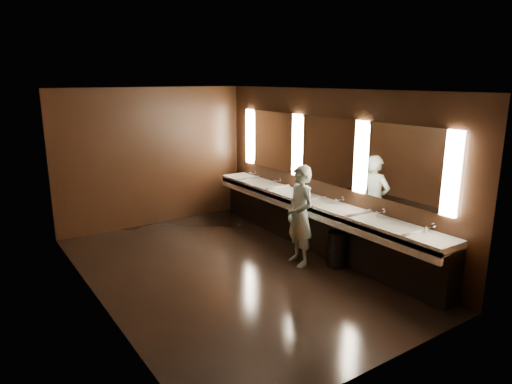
# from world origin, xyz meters

# --- Properties ---
(floor) EXTENTS (6.00, 6.00, 0.00)m
(floor) POSITION_xyz_m (0.00, 0.00, 0.00)
(floor) COLOR black
(floor) RESTS_ON ground
(ceiling) EXTENTS (4.00, 6.00, 0.02)m
(ceiling) POSITION_xyz_m (0.00, 0.00, 2.80)
(ceiling) COLOR #2D2D2B
(ceiling) RESTS_ON wall_back
(wall_back) EXTENTS (4.00, 0.02, 2.80)m
(wall_back) POSITION_xyz_m (0.00, 3.00, 1.40)
(wall_back) COLOR black
(wall_back) RESTS_ON floor
(wall_front) EXTENTS (4.00, 0.02, 2.80)m
(wall_front) POSITION_xyz_m (0.00, -3.00, 1.40)
(wall_front) COLOR black
(wall_front) RESTS_ON floor
(wall_left) EXTENTS (0.02, 6.00, 2.80)m
(wall_left) POSITION_xyz_m (-2.00, 0.00, 1.40)
(wall_left) COLOR black
(wall_left) RESTS_ON floor
(wall_right) EXTENTS (0.02, 6.00, 2.80)m
(wall_right) POSITION_xyz_m (2.00, 0.00, 1.40)
(wall_right) COLOR black
(wall_right) RESTS_ON floor
(sink_counter) EXTENTS (0.55, 5.40, 1.01)m
(sink_counter) POSITION_xyz_m (1.79, 0.00, 0.50)
(sink_counter) COLOR black
(sink_counter) RESTS_ON floor
(mirror_band) EXTENTS (0.06, 5.03, 1.15)m
(mirror_band) POSITION_xyz_m (1.98, -0.00, 1.75)
(mirror_band) COLOR #FFE8C4
(mirror_band) RESTS_ON wall_right
(person) EXTENTS (0.47, 0.64, 1.64)m
(person) POSITION_xyz_m (1.10, -0.38, 0.82)
(person) COLOR #89C2CD
(person) RESTS_ON floor
(trash_bin) EXTENTS (0.46, 0.46, 0.56)m
(trash_bin) POSITION_xyz_m (1.58, -0.79, 0.28)
(trash_bin) COLOR black
(trash_bin) RESTS_ON floor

